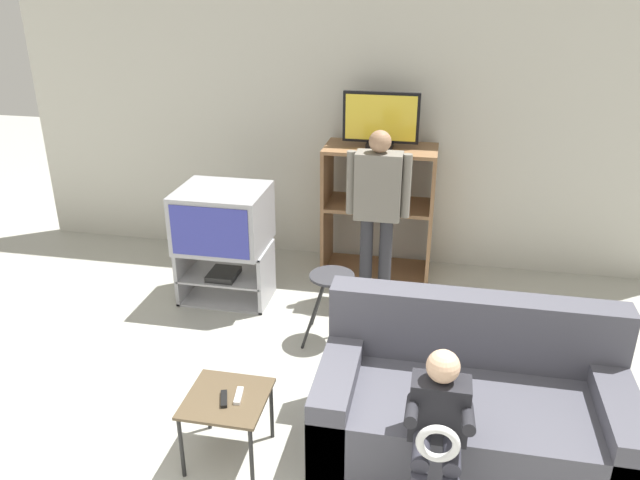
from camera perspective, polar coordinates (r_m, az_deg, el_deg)
The scene contains 12 objects.
wall_back at distance 5.95m, azimuth 2.47°, elevation 10.20°, with size 6.40×0.06×2.60m.
tv_stand at distance 5.47m, azimuth -8.62°, elevation -2.99°, with size 0.77×0.46×0.51m.
television_main at distance 5.28m, azimuth -8.87°, elevation 2.01°, with size 0.73×0.65×0.50m.
media_shelf at distance 5.80m, azimuth 5.35°, elevation 2.74°, with size 1.00×0.51×1.22m.
television_flat at distance 5.57m, azimuth 5.58°, elevation 10.77°, with size 0.67×0.20×0.48m.
folding_stool at distance 4.74m, azimuth 1.09°, elevation -4.30°, with size 0.42×0.38×0.56m.
snack_table at distance 3.74m, azimuth -8.51°, elevation -14.63°, with size 0.46×0.46×0.43m.
remote_control_black at distance 3.68m, azimuth -8.78°, elevation -14.17°, with size 0.04×0.14×0.02m, color black.
remote_control_white at distance 3.69m, azimuth -7.45°, elevation -13.94°, with size 0.04×0.14×0.02m, color silver.
couch at distance 3.90m, azimuth 13.52°, elevation -14.68°, with size 1.77×0.90×0.89m.
person_standing_adult at distance 5.20m, azimuth 5.30°, elevation 3.56°, with size 0.53×0.20×1.50m.
person_seated_child at distance 3.31m, azimuth 10.76°, elevation -16.31°, with size 0.33×0.43×0.95m.
Camera 1 is at (0.89, -1.89, 2.67)m, focal length 35.00 mm.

